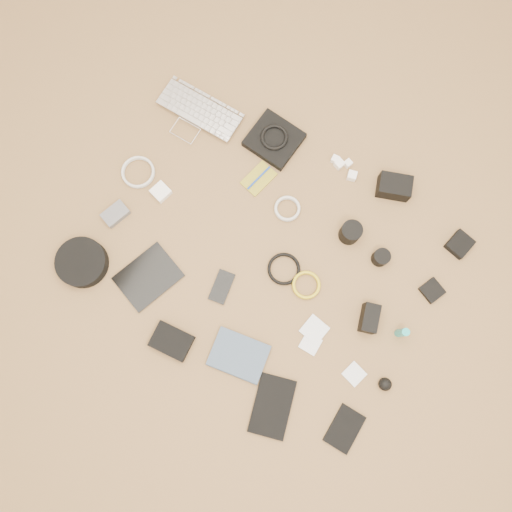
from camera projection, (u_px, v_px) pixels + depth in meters
The scene contains 34 objects.
room_shell at pixel (257, 63), 0.66m from camera, with size 4.04×4.04×2.58m.
laptop at pixel (194, 120), 1.98m from camera, with size 0.34×0.23×0.03m, color silver.
headphone_pouch at pixel (274, 140), 1.96m from camera, with size 0.19×0.18×0.03m, color black.
headphones at pixel (274, 137), 1.94m from camera, with size 0.11×0.11×0.01m, color black.
charger_a at pixel (335, 159), 1.95m from camera, with size 0.03×0.03×0.03m, color white.
charger_b at pixel (348, 163), 1.95m from camera, with size 0.03×0.03×0.02m, color white.
charger_c at pixel (352, 176), 1.93m from camera, with size 0.03×0.03×0.03m, color white.
charger_d at pixel (339, 164), 1.94m from camera, with size 0.03×0.03×0.03m, color white.
dslr_camera at pixel (394, 187), 1.90m from camera, with size 0.12×0.09×0.07m, color black.
lens_pouch at pixel (460, 244), 1.88m from camera, with size 0.08×0.09×0.03m, color black.
notebook_olive at pixel (259, 179), 1.94m from camera, with size 0.08×0.13×0.01m, color olive.
pen_blue at pixel (259, 178), 1.94m from camera, with size 0.01×0.01×0.13m, color #1437A9.
cable_white_a at pixel (287, 209), 1.92m from camera, with size 0.10×0.10×0.01m, color silver.
lens_a at pixel (350, 232), 1.86m from camera, with size 0.08×0.08×0.08m, color black.
lens_b at pixel (381, 257), 1.86m from camera, with size 0.06×0.06×0.06m, color black.
card_reader at pixel (432, 290), 1.85m from camera, with size 0.07×0.07×0.02m, color black.
power_brick at pixel (161, 192), 1.92m from camera, with size 0.06×0.06×0.03m, color white.
cable_white_b at pixel (138, 173), 1.95m from camera, with size 0.13×0.13×0.01m, color silver.
cable_black at pixel (284, 269), 1.87m from camera, with size 0.12×0.12×0.01m, color black.
cable_yellow at pixel (306, 285), 1.86m from camera, with size 0.11×0.11×0.01m, color gold.
flash at pixel (369, 318), 1.80m from camera, with size 0.06×0.10×0.08m, color black.
lens_cleaner at pixel (402, 333), 1.78m from camera, with size 0.03×0.03×0.10m, color #19A3A4.
battery_charger at pixel (116, 214), 1.91m from camera, with size 0.06×0.10×0.03m, color #5A5B60.
tablet at pixel (148, 277), 1.87m from camera, with size 0.17×0.22×0.01m, color black.
phone at pixel (222, 287), 1.86m from camera, with size 0.06×0.12×0.01m, color black.
filter_case_left at pixel (314, 330), 1.83m from camera, with size 0.08×0.08×0.01m, color silver.
filter_case_mid at pixel (310, 344), 1.82m from camera, with size 0.07×0.07×0.01m, color silver.
filter_case_right at pixel (354, 374), 1.80m from camera, with size 0.07×0.07×0.01m, color silver.
air_blower at pixel (385, 384), 1.77m from camera, with size 0.05×0.05×0.05m, color black.
headphone_case at pixel (82, 263), 1.86m from camera, with size 0.19×0.19×0.05m, color black.
drive_case at pixel (172, 341), 1.81m from camera, with size 0.14×0.10×0.04m, color black.
paperback at pixel (231, 375), 1.79m from camera, with size 0.15×0.20×0.02m, color #3B4D65.
notebook_black_a at pixel (272, 406), 1.77m from camera, with size 0.13×0.21×0.02m, color black.
notebook_black_b at pixel (344, 429), 1.76m from camera, with size 0.10×0.15×0.01m, color black.
Camera 1 is at (0.19, -0.33, 1.85)m, focal length 35.00 mm.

